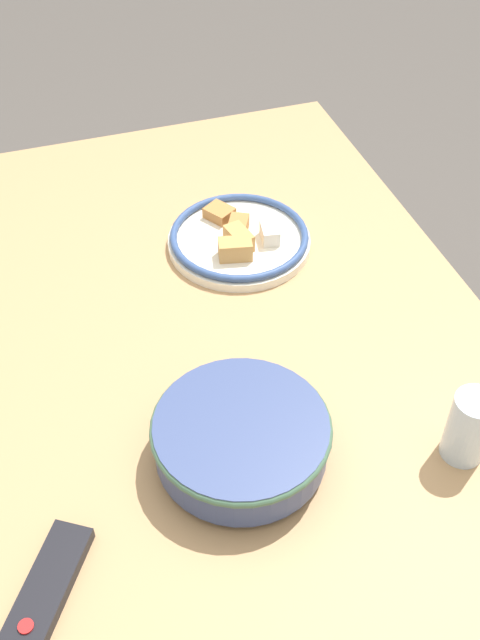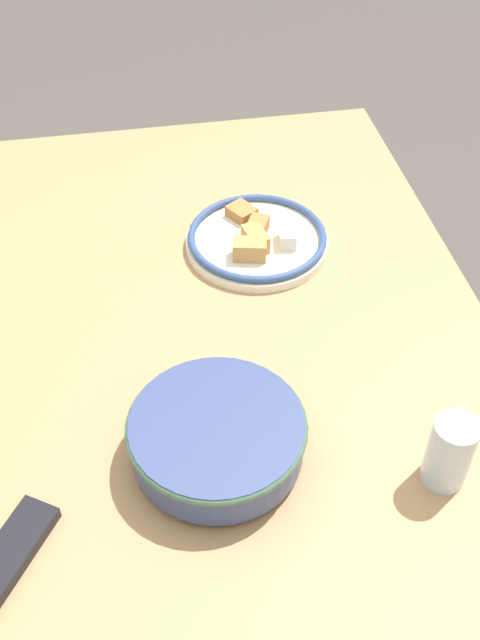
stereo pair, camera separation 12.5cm
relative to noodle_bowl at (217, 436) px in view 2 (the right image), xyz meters
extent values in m
plane|color=#4C4742|center=(0.18, -0.03, -0.75)|extent=(8.00, 8.00, 0.00)
cube|color=tan|center=(0.18, -0.03, -0.07)|extent=(1.56, 0.97, 0.04)
cylinder|color=tan|center=(0.89, -0.44, -0.42)|extent=(0.06, 0.06, 0.66)
cylinder|color=tan|center=(0.89, 0.38, -0.42)|extent=(0.06, 0.06, 0.66)
cylinder|color=#384775|center=(0.00, 0.00, -0.04)|extent=(0.11, 0.11, 0.01)
cylinder|color=#384775|center=(0.00, 0.00, 0.00)|extent=(0.25, 0.25, 0.06)
cylinder|color=#C67A33|center=(0.00, 0.00, -0.01)|extent=(0.23, 0.23, 0.05)
torus|color=#42664C|center=(0.00, 0.00, 0.02)|extent=(0.26, 0.26, 0.01)
cylinder|color=silver|center=(0.47, -0.15, -0.04)|extent=(0.28, 0.28, 0.02)
torus|color=#334C7F|center=(0.47, -0.15, -0.02)|extent=(0.27, 0.27, 0.01)
cube|color=tan|center=(0.45, -0.14, -0.01)|extent=(0.07, 0.05, 0.03)
cube|color=silver|center=(0.45, -0.21, -0.01)|extent=(0.06, 0.04, 0.03)
cube|color=#B2753D|center=(0.43, -0.14, -0.02)|extent=(0.05, 0.05, 0.02)
cube|color=#B2753D|center=(0.49, -0.15, -0.01)|extent=(0.07, 0.06, 0.03)
cube|color=#B2753D|center=(0.55, -0.13, -0.02)|extent=(0.07, 0.07, 0.02)
cube|color=tan|center=(0.42, -0.13, -0.01)|extent=(0.05, 0.07, 0.04)
cube|color=black|center=(-0.12, 0.30, -0.04)|extent=(0.17, 0.14, 0.02)
cylinder|color=silver|center=(-0.09, -0.31, 0.01)|extent=(0.06, 0.06, 0.12)
camera|label=1|loc=(-0.61, 0.20, 0.87)|focal=42.00mm
camera|label=2|loc=(-0.64, 0.08, 0.87)|focal=42.00mm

